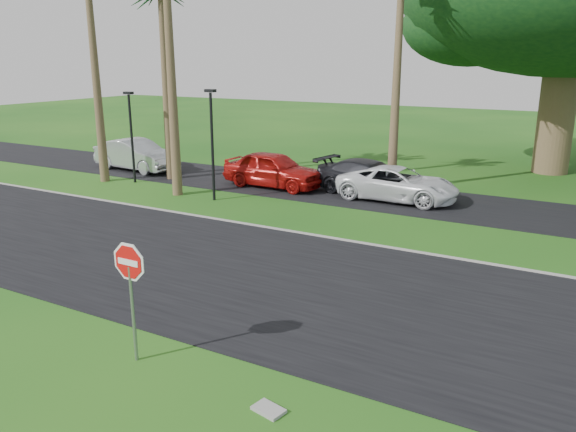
% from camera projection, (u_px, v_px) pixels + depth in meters
% --- Properties ---
extents(ground, '(120.00, 120.00, 0.00)m').
position_uv_depth(ground, '(207.00, 300.00, 14.07)').
color(ground, '#144912').
rests_on(ground, ground).
extents(road, '(120.00, 8.00, 0.02)m').
position_uv_depth(road, '(250.00, 274.00, 15.75)').
color(road, black).
rests_on(road, ground).
extents(parking_strip, '(120.00, 5.00, 0.02)m').
position_uv_depth(parking_strip, '(380.00, 196.00, 24.59)').
color(parking_strip, black).
rests_on(parking_strip, ground).
extents(curb, '(120.00, 0.12, 0.06)m').
position_uv_depth(curb, '(314.00, 235.00, 19.15)').
color(curb, gray).
rests_on(curb, ground).
extents(stop_sign_near, '(1.05, 0.07, 2.62)m').
position_uv_depth(stop_sign_near, '(130.00, 278.00, 10.83)').
color(stop_sign_near, gray).
rests_on(stop_sign_near, ground).
extents(streetlight_left, '(0.45, 0.25, 4.34)m').
position_uv_depth(streetlight_left, '(131.00, 131.00, 26.75)').
color(streetlight_left, black).
rests_on(streetlight_left, ground).
extents(streetlight_right, '(0.45, 0.25, 4.64)m').
position_uv_depth(streetlight_right, '(212.00, 138.00, 23.30)').
color(streetlight_right, black).
rests_on(streetlight_right, ground).
extents(car_silver, '(5.11, 2.13, 1.64)m').
position_uv_depth(car_silver, '(136.00, 155.00, 30.14)').
color(car_silver, '#B0B4B8').
rests_on(car_silver, ground).
extents(car_red, '(4.93, 2.13, 1.66)m').
position_uv_depth(car_red, '(274.00, 170.00, 26.19)').
color(car_red, '#A6100D').
rests_on(car_red, ground).
extents(car_dark, '(5.46, 3.03, 1.50)m').
position_uv_depth(car_dark, '(371.00, 178.00, 24.68)').
color(car_dark, black).
rests_on(car_dark, ground).
extents(car_minivan, '(5.08, 2.35, 1.41)m').
position_uv_depth(car_minivan, '(398.00, 184.00, 23.75)').
color(car_minivan, white).
rests_on(car_minivan, ground).
extents(utility_slab, '(0.61, 0.46, 0.06)m').
position_uv_depth(utility_slab, '(269.00, 410.00, 9.65)').
color(utility_slab, gray).
rests_on(utility_slab, ground).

